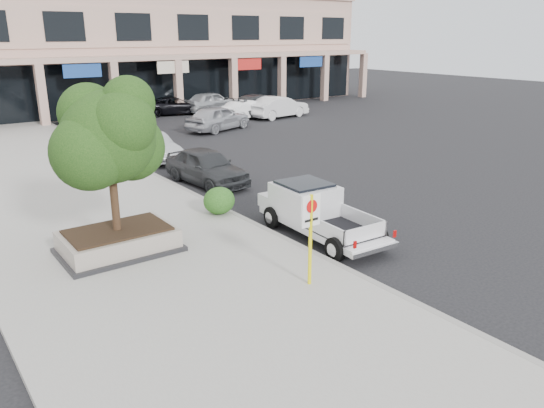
{
  "coord_description": "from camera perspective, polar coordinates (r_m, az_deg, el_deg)",
  "views": [
    {
      "loc": [
        -10.65,
        -10.78,
        6.05
      ],
      "look_at": [
        -1.7,
        1.5,
        1.14
      ],
      "focal_mm": 35.0,
      "sensor_mm": 36.0,
      "label": 1
    }
  ],
  "objects": [
    {
      "name": "pickup_truck",
      "position": [
        16.34,
        5.37,
        -1.0
      ],
      "size": [
        2.1,
        5.05,
        1.56
      ],
      "primitive_type": null,
      "rotation": [
        0.0,
        0.0,
        -0.05
      ],
      "color": "silver",
      "rests_on": "ground"
    },
    {
      "name": "lot_car_a",
      "position": [
        34.94,
        -5.82,
        9.2
      ],
      "size": [
        5.16,
        3.35,
        1.63
      ],
      "primitive_type": "imported",
      "rotation": [
        0.0,
        0.0,
        1.89
      ],
      "color": "#A6A8AE",
      "rests_on": "ground"
    },
    {
      "name": "lot_car_b",
      "position": [
        39.7,
        -2.73,
        10.15
      ],
      "size": [
        4.5,
        2.51,
        1.4
      ],
      "primitive_type": "imported",
      "rotation": [
        0.0,
        0.0,
        1.83
      ],
      "color": "white",
      "rests_on": "ground"
    },
    {
      "name": "lot_car_d",
      "position": [
        42.54,
        -10.28,
        10.37
      ],
      "size": [
        5.3,
        3.39,
        1.36
      ],
      "primitive_type": "imported",
      "rotation": [
        0.0,
        0.0,
        1.32
      ],
      "color": "black",
      "rests_on": "ground"
    },
    {
      "name": "ground",
      "position": [
        16.32,
        7.96,
        -4.05
      ],
      "size": [
        120.0,
        120.0,
        0.0
      ],
      "primitive_type": "plane",
      "color": "black",
      "rests_on": "ground"
    },
    {
      "name": "curb_car_c",
      "position": [
        31.49,
        -16.01,
        7.67
      ],
      "size": [
        3.03,
        5.94,
        1.65
      ],
      "primitive_type": "imported",
      "rotation": [
        0.0,
        0.0,
        -0.13
      ],
      "color": "silver",
      "rests_on": "ground"
    },
    {
      "name": "curb",
      "position": [
        20.01,
        -7.27,
        0.37
      ],
      "size": [
        0.2,
        52.0,
        0.15
      ],
      "primitive_type": "cube",
      "color": "gray",
      "rests_on": "ground"
    },
    {
      "name": "lot_car_e",
      "position": [
        43.37,
        -6.53,
        10.87
      ],
      "size": [
        5.09,
        2.78,
        1.64
      ],
      "primitive_type": "imported",
      "rotation": [
        0.0,
        0.0,
        1.75
      ],
      "color": "#B0B4B8",
      "rests_on": "ground"
    },
    {
      "name": "hedge",
      "position": [
        18.12,
        -5.71,
        0.36
      ],
      "size": [
        1.1,
        0.99,
        0.93
      ],
      "primitive_type": "ellipsoid",
      "color": "#184112",
      "rests_on": "sidewalk"
    },
    {
      "name": "no_parking_sign",
      "position": [
        12.69,
        4.18,
        -2.53
      ],
      "size": [
        0.55,
        0.09,
        2.3
      ],
      "color": "#FBEA0D",
      "rests_on": "sidewalk"
    },
    {
      "name": "curb_car_b",
      "position": [
        27.13,
        -12.69,
        6.02
      ],
      "size": [
        1.56,
        4.09,
        1.33
      ],
      "primitive_type": "imported",
      "rotation": [
        0.0,
        0.0,
        0.04
      ],
      "color": "#9A9DA1",
      "rests_on": "ground"
    },
    {
      "name": "curb_car_d",
      "position": [
        36.08,
        -19.21,
        8.62
      ],
      "size": [
        3.29,
        6.26,
        1.68
      ],
      "primitive_type": "imported",
      "rotation": [
        0.0,
        0.0,
        -0.09
      ],
      "color": "black",
      "rests_on": "ground"
    },
    {
      "name": "planter",
      "position": [
        15.58,
        -16.19,
        -3.83
      ],
      "size": [
        3.2,
        2.2,
        0.68
      ],
      "color": "black",
      "rests_on": "sidewalk"
    },
    {
      "name": "lot_car_c",
      "position": [
        41.15,
        -1.36,
        10.6
      ],
      "size": [
        6.05,
        3.64,
        1.64
      ],
      "primitive_type": "imported",
      "rotation": [
        0.0,
        0.0,
        1.82
      ],
      "color": "#2C2E31",
      "rests_on": "ground"
    },
    {
      "name": "strip_mall",
      "position": [
        48.46,
        -13.99,
        15.87
      ],
      "size": [
        40.55,
        12.43,
        9.5
      ],
      "color": "tan",
      "rests_on": "ground"
    },
    {
      "name": "planter_tree",
      "position": [
        14.97,
        -16.89,
        6.98
      ],
      "size": [
        2.9,
        2.55,
        4.0
      ],
      "color": "black",
      "rests_on": "planter"
    },
    {
      "name": "lot_car_f",
      "position": [
        40.19,
        0.76,
        10.4
      ],
      "size": [
        5.02,
        2.31,
        1.59
      ],
      "primitive_type": "imported",
      "rotation": [
        0.0,
        0.0,
        1.7
      ],
      "color": "silver",
      "rests_on": "ground"
    },
    {
      "name": "sidewalk",
      "position": [
        18.55,
        -17.99,
        -1.81
      ],
      "size": [
        8.0,
        52.0,
        0.15
      ],
      "primitive_type": "cube",
      "color": "gray",
      "rests_on": "ground"
    },
    {
      "name": "curb_car_a",
      "position": [
        22.34,
        -7.07,
        4.04
      ],
      "size": [
        2.13,
        4.53,
        1.5
      ],
      "primitive_type": "imported",
      "rotation": [
        0.0,
        0.0,
        0.08
      ],
      "color": "#292B2E",
      "rests_on": "ground"
    }
  ]
}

